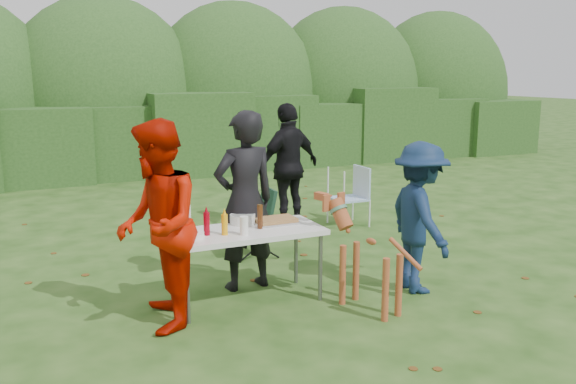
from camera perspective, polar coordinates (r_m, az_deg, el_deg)
name	(u,v)px	position (r m, az deg, el deg)	size (l,w,h in m)	color
ground	(266,305)	(6.12, -2.10, -10.49)	(80.00, 80.00, 0.00)	#1E4211
hedge_row	(119,138)	(13.50, -15.51, 4.86)	(22.00, 1.40, 1.70)	#23471C
shrub_backdrop	(106,100)	(15.02, -16.71, 8.28)	(20.00, 2.60, 3.20)	#3D6628
folding_table	(246,235)	(6.00, -3.95, -4.04)	(1.50, 0.70, 0.74)	silver
person_cook	(245,201)	(6.34, -4.07, -0.84)	(0.69, 0.45, 1.88)	black
person_red_jacket	(158,226)	(5.46, -12.11, -3.11)	(0.91, 0.71, 1.87)	#B71100
person_black_puffy	(289,166)	(8.83, 0.08, 2.45)	(1.07, 0.44, 1.82)	black
child	(420,218)	(6.42, 12.22, -2.35)	(1.01, 0.58, 1.57)	#112444
dog	(371,258)	(5.88, 7.74, -6.14)	(1.09, 0.44, 1.04)	#A14D28
camping_chair	(252,222)	(7.56, -3.40, -2.84)	(0.53, 0.53, 0.85)	#183726
lawn_chair	(349,196)	(9.08, 5.69, -0.38)	(0.52, 0.52, 0.88)	#4983C7
food_tray	(276,222)	(6.22, -1.17, -2.84)	(0.45, 0.30, 0.02)	#B7B7BA
focaccia_bread	(276,220)	(6.22, -1.17, -2.59)	(0.40, 0.26, 0.04)	#A37440
mustard_bottle	(225,225)	(5.80, -5.95, -3.05)	(0.06, 0.06, 0.20)	#F0A50F
ketchup_bottle	(207,224)	(5.81, -7.62, -2.96)	(0.06, 0.06, 0.22)	maroon
beer_bottle	(260,217)	(6.00, -2.64, -2.32)	(0.06, 0.06, 0.24)	#47230F
paper_towel_roll	(185,219)	(5.95, -9.65, -2.47)	(0.12, 0.12, 0.26)	white
cup_stack	(244,226)	(5.78, -4.14, -3.16)	(0.08, 0.08, 0.18)	white
pasta_bowl	(243,219)	(6.20, -4.27, -2.55)	(0.26, 0.26, 0.10)	silver
plate_stack	(191,235)	(5.76, -9.03, -4.00)	(0.24, 0.24, 0.05)	white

